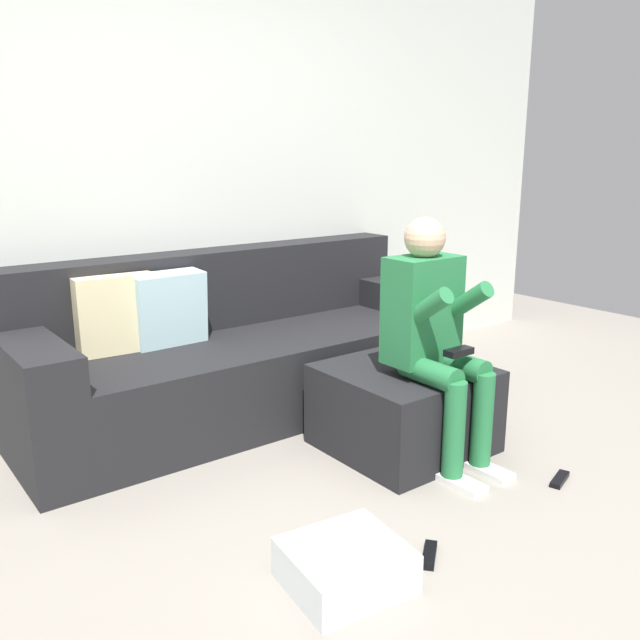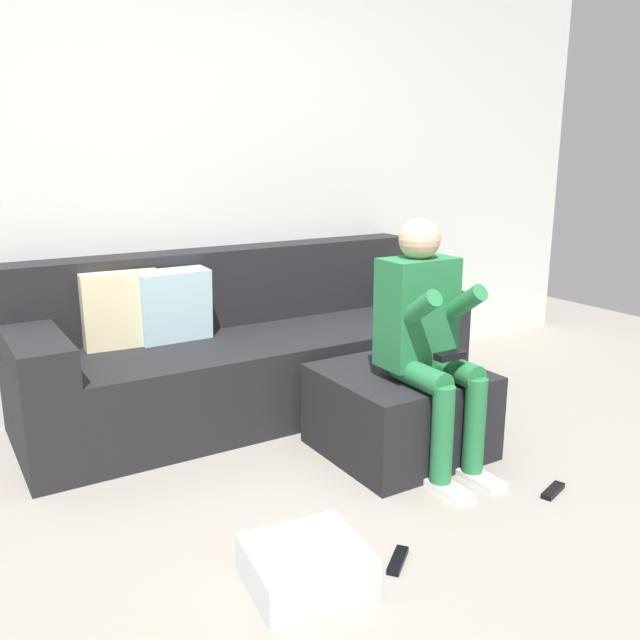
# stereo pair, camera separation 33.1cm
# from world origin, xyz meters

# --- Properties ---
(ground_plane) EXTENTS (8.19, 8.19, 0.00)m
(ground_plane) POSITION_xyz_m (0.00, 0.00, 0.00)
(ground_plane) COLOR gray
(wall_back) EXTENTS (6.30, 0.10, 2.64)m
(wall_back) POSITION_xyz_m (0.00, 2.07, 1.32)
(wall_back) COLOR silver
(wall_back) RESTS_ON ground_plane
(couch_sectional) EXTENTS (2.49, 0.87, 0.89)m
(couch_sectional) POSITION_xyz_m (0.16, 1.65, 0.34)
(couch_sectional) COLOR black
(couch_sectional) RESTS_ON ground_plane
(ottoman) EXTENTS (0.72, 0.69, 0.41)m
(ottoman) POSITION_xyz_m (0.56, 0.72, 0.21)
(ottoman) COLOR black
(ottoman) RESTS_ON ground_plane
(person_seated) EXTENTS (0.34, 0.58, 1.15)m
(person_seated) POSITION_xyz_m (0.57, 0.56, 0.65)
(person_seated) COLOR #26723F
(person_seated) RESTS_ON ground_plane
(storage_bin) EXTENTS (0.43, 0.40, 0.15)m
(storage_bin) POSITION_xyz_m (-0.37, 0.04, 0.07)
(storage_bin) COLOR silver
(storage_bin) RESTS_ON ground_plane
(remote_near_ottoman) EXTENTS (0.17, 0.09, 0.02)m
(remote_near_ottoman) POSITION_xyz_m (0.86, 0.03, 0.01)
(remote_near_ottoman) COLOR black
(remote_near_ottoman) RESTS_ON ground_plane
(remote_by_storage_bin) EXTENTS (0.16, 0.14, 0.02)m
(remote_by_storage_bin) POSITION_xyz_m (-0.02, -0.02, 0.01)
(remote_by_storage_bin) COLOR black
(remote_by_storage_bin) RESTS_ON ground_plane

